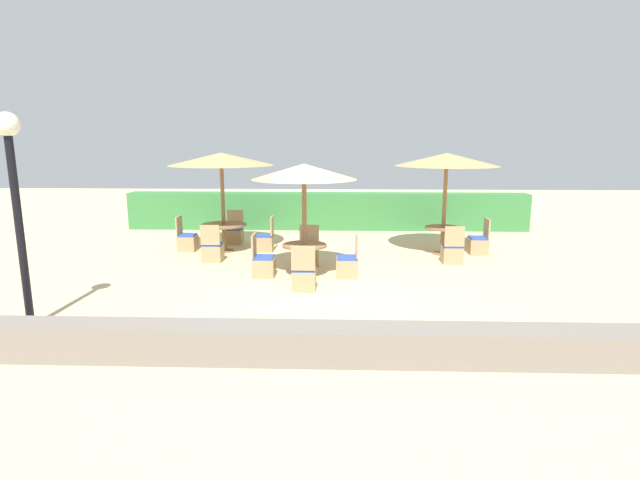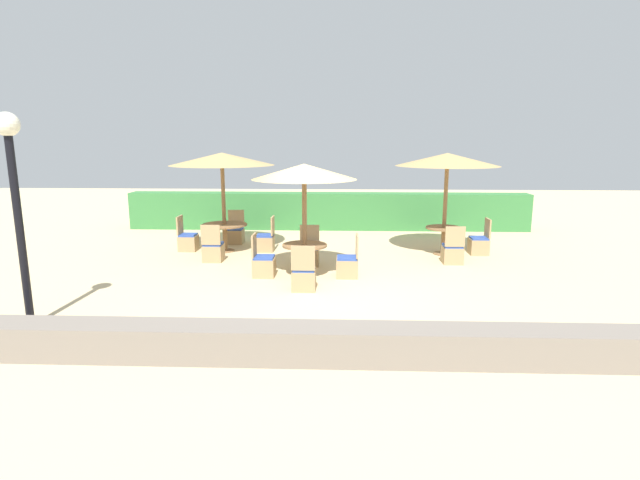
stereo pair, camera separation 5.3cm
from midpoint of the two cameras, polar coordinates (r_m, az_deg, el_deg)
name	(u,v)px [view 1 (the left image)]	position (r m, az deg, el deg)	size (l,w,h in m)	color
ground_plane	(319,291)	(9.82, -0.28, -5.85)	(40.00, 40.00, 0.00)	#D1BA8C
hedge_row	(327,211)	(16.41, 0.67, 3.33)	(13.00, 0.70, 1.19)	#387A3D
stone_border	(310,343)	(6.82, -1.34, -11.73)	(10.00, 0.56, 0.48)	slate
lamp_post	(13,178)	(8.81, -31.79, 6.03)	(0.36, 0.36, 3.32)	black
parasol_center	(304,172)	(10.45, -1.98, 7.74)	(2.20, 2.20, 2.42)	olive
round_table_center	(305,252)	(10.70, -1.92, -1.42)	(0.96, 0.96, 0.71)	olive
patio_chair_center_north	(309,254)	(11.73, -1.42, -1.64)	(0.46, 0.46, 0.93)	tan
patio_chair_center_south	(304,277)	(9.83, -2.00, -4.26)	(0.46, 0.46, 0.93)	tan
patio_chair_center_west	(263,265)	(10.85, -6.66, -2.81)	(0.46, 0.46, 0.93)	tan
patio_chair_center_east	(348,265)	(10.76, 3.04, -2.87)	(0.46, 0.46, 0.93)	tan
parasol_back_left	(221,159)	(13.15, -11.34, 9.02)	(2.69, 2.69, 2.58)	olive
round_table_back_left	(224,229)	(13.34, -11.04, 1.21)	(1.18, 1.18, 0.73)	olive
patio_chair_back_left_south	(213,251)	(12.37, -12.28, -1.21)	(0.46, 0.46, 0.93)	tan
patio_chair_back_left_west	(187,241)	(13.71, -15.07, -0.11)	(0.46, 0.46, 0.93)	tan
patio_chair_back_left_east	(265,242)	(13.26, -6.41, -0.17)	(0.46, 0.46, 0.93)	tan
patio_chair_back_left_north	(235,234)	(14.39, -9.85, 0.66)	(0.46, 0.46, 0.93)	tan
parasol_back_right	(447,160)	(12.97, 14.16, 8.86)	(2.58, 2.58, 2.58)	olive
round_table_back_right	(443,234)	(13.18, 13.76, 0.68)	(0.92, 0.92, 0.71)	olive
patio_chair_back_right_south	(452,252)	(12.32, 14.71, -1.39)	(0.46, 0.46, 0.93)	tan
patio_chair_back_right_east	(478,244)	(13.49, 17.53, -0.45)	(0.46, 0.46, 0.93)	tan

